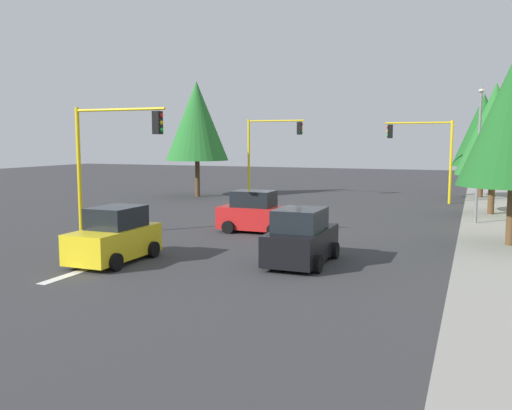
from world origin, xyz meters
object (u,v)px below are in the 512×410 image
at_px(traffic_signal_far_right, 270,142).
at_px(car_black, 301,239).
at_px(traffic_signal_far_left, 424,145).
at_px(tree_opposite_side, 197,121).
at_px(street_lamp_curbside, 479,140).
at_px(tree_roadside_mid, 495,129).
at_px(tree_roadside_far, 483,130).
at_px(traffic_signal_near_right, 111,146).
at_px(car_yellow, 115,237).
at_px(car_red, 257,213).

distance_m(traffic_signal_far_right, car_black, 23.81).
distance_m(traffic_signal_far_left, car_black, 22.04).
bearing_deg(traffic_signal_far_right, tree_opposite_side, -69.16).
distance_m(traffic_signal_far_right, street_lamp_curbside, 18.20).
distance_m(street_lamp_curbside, tree_roadside_mid, 4.50).
xyz_separation_m(traffic_signal_far_left, car_black, (21.70, -2.23, -3.15)).
bearing_deg(tree_roadside_far, street_lamp_curbside, -1.19).
distance_m(traffic_signal_near_right, street_lamp_curbside, 17.75).
relative_size(traffic_signal_far_left, tree_roadside_far, 0.73).
distance_m(traffic_signal_far_left, street_lamp_curbside, 10.97).
relative_size(tree_opposite_side, tree_roadside_far, 1.14).
bearing_deg(tree_roadside_mid, traffic_signal_far_left, -144.39).
xyz_separation_m(traffic_signal_far_left, street_lamp_curbside, (10.39, 3.50, 0.31)).
relative_size(traffic_signal_far_right, car_yellow, 1.61).
xyz_separation_m(traffic_signal_far_right, traffic_signal_near_right, (20.00, 0.03, -0.12)).
bearing_deg(car_red, tree_roadside_far, 153.46).
relative_size(traffic_signal_near_right, car_red, 1.60).
height_order(traffic_signal_near_right, car_yellow, traffic_signal_near_right).
distance_m(traffic_signal_far_left, car_yellow, 25.55).
distance_m(traffic_signal_far_right, car_yellow, 24.28).
bearing_deg(car_yellow, car_red, 163.42).
bearing_deg(traffic_signal_near_right, traffic_signal_far_left, 150.27).
xyz_separation_m(street_lamp_curbside, tree_roadside_far, (-14.39, 0.30, 0.76)).
bearing_deg(car_red, traffic_signal_far_left, 158.84).
bearing_deg(tree_opposite_side, car_black, 36.29).
relative_size(traffic_signal_far_left, car_black, 1.48).
relative_size(traffic_signal_far_left, car_yellow, 1.53).
relative_size(car_red, car_yellow, 0.97).
bearing_deg(traffic_signal_far_left, car_yellow, -19.67).
bearing_deg(tree_opposite_side, traffic_signal_far_right, 110.84).
bearing_deg(traffic_signal_far_left, street_lamp_curbside, 18.60).
relative_size(car_red, car_black, 0.94).
relative_size(tree_roadside_far, car_red, 2.14).
relative_size(traffic_signal_far_right, car_red, 1.65).
height_order(traffic_signal_near_right, tree_opposite_side, tree_opposite_side).
relative_size(tree_opposite_side, car_black, 2.29).
xyz_separation_m(traffic_signal_far_right, street_lamp_curbside, (10.39, 14.95, 0.12)).
distance_m(tree_roadside_far, car_red, 22.75).
relative_size(traffic_signal_far_right, street_lamp_curbside, 0.86).
xyz_separation_m(traffic_signal_far_left, tree_roadside_far, (-4.00, 3.80, 1.06)).
bearing_deg(traffic_signal_far_left, tree_opposite_side, -83.17).
bearing_deg(car_yellow, tree_opposite_side, -159.52).
distance_m(street_lamp_curbside, car_yellow, 18.40).
bearing_deg(car_black, car_yellow, -71.01).
distance_m(car_black, car_yellow, 6.67).
distance_m(street_lamp_curbside, car_red, 11.72).
bearing_deg(car_red, car_black, 34.76).
relative_size(traffic_signal_far_right, traffic_signal_far_left, 1.05).
relative_size(traffic_signal_near_right, traffic_signal_far_left, 1.02).
bearing_deg(car_black, traffic_signal_far_right, -156.99).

